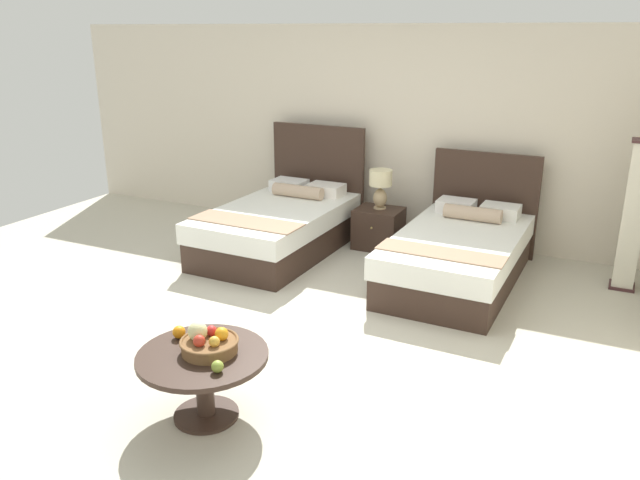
{
  "coord_description": "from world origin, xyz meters",
  "views": [
    {
      "loc": [
        2.38,
        -4.35,
        2.46
      ],
      "look_at": [
        0.04,
        0.47,
        0.65
      ],
      "focal_mm": 35.09,
      "sensor_mm": 36.0,
      "label": 1
    }
  ],
  "objects_px": {
    "coffee_table": "(203,369)",
    "floor_lamp_corner": "(633,216)",
    "bed_near_window": "(281,225)",
    "nightstand": "(379,228)",
    "table_lamp": "(381,184)",
    "loose_orange": "(179,332)",
    "loose_apple": "(217,366)",
    "bed_near_corner": "(460,253)",
    "fruit_bowl": "(208,342)"
  },
  "relations": [
    {
      "from": "nightstand",
      "to": "floor_lamp_corner",
      "type": "height_order",
      "value": "floor_lamp_corner"
    },
    {
      "from": "loose_apple",
      "to": "floor_lamp_corner",
      "type": "height_order",
      "value": "floor_lamp_corner"
    },
    {
      "from": "coffee_table",
      "to": "bed_near_corner",
      "type": "bearing_deg",
      "value": 73.47
    },
    {
      "from": "bed_near_window",
      "to": "table_lamp",
      "type": "distance_m",
      "value": 1.24
    },
    {
      "from": "bed_near_corner",
      "to": "nightstand",
      "type": "height_order",
      "value": "bed_near_corner"
    },
    {
      "from": "bed_near_corner",
      "to": "loose_orange",
      "type": "relative_size",
      "value": 24.43
    },
    {
      "from": "nightstand",
      "to": "loose_apple",
      "type": "distance_m",
      "value": 3.89
    },
    {
      "from": "coffee_table",
      "to": "fruit_bowl",
      "type": "xyz_separation_m",
      "value": [
        0.02,
        0.04,
        0.18
      ]
    },
    {
      "from": "fruit_bowl",
      "to": "loose_orange",
      "type": "height_order",
      "value": "fruit_bowl"
    },
    {
      "from": "bed_near_window",
      "to": "table_lamp",
      "type": "height_order",
      "value": "bed_near_window"
    },
    {
      "from": "nightstand",
      "to": "coffee_table",
      "type": "height_order",
      "value": "same"
    },
    {
      "from": "coffee_table",
      "to": "fruit_bowl",
      "type": "height_order",
      "value": "fruit_bowl"
    },
    {
      "from": "nightstand",
      "to": "coffee_table",
      "type": "distance_m",
      "value": 3.71
    },
    {
      "from": "floor_lamp_corner",
      "to": "bed_near_corner",
      "type": "bearing_deg",
      "value": -160.88
    },
    {
      "from": "bed_near_window",
      "to": "fruit_bowl",
      "type": "distance_m",
      "value": 3.3
    },
    {
      "from": "bed_near_window",
      "to": "bed_near_corner",
      "type": "relative_size",
      "value": 0.98
    },
    {
      "from": "table_lamp",
      "to": "floor_lamp_corner",
      "type": "height_order",
      "value": "floor_lamp_corner"
    },
    {
      "from": "bed_near_corner",
      "to": "loose_apple",
      "type": "height_order",
      "value": "bed_near_corner"
    },
    {
      "from": "coffee_table",
      "to": "floor_lamp_corner",
      "type": "height_order",
      "value": "floor_lamp_corner"
    },
    {
      "from": "fruit_bowl",
      "to": "nightstand",
      "type": "bearing_deg",
      "value": 93.24
    },
    {
      "from": "floor_lamp_corner",
      "to": "loose_orange",
      "type": "bearing_deg",
      "value": -127.65
    },
    {
      "from": "bed_near_corner",
      "to": "fruit_bowl",
      "type": "xyz_separation_m",
      "value": [
        -0.9,
        -3.06,
        0.24
      ]
    },
    {
      "from": "loose_orange",
      "to": "floor_lamp_corner",
      "type": "height_order",
      "value": "floor_lamp_corner"
    },
    {
      "from": "bed_near_window",
      "to": "nightstand",
      "type": "distance_m",
      "value": 1.15
    },
    {
      "from": "bed_near_window",
      "to": "coffee_table",
      "type": "height_order",
      "value": "bed_near_window"
    },
    {
      "from": "nightstand",
      "to": "table_lamp",
      "type": "bearing_deg",
      "value": 90.0
    },
    {
      "from": "bed_near_window",
      "to": "loose_apple",
      "type": "distance_m",
      "value": 3.55
    },
    {
      "from": "fruit_bowl",
      "to": "floor_lamp_corner",
      "type": "bearing_deg",
      "value": 55.93
    },
    {
      "from": "table_lamp",
      "to": "floor_lamp_corner",
      "type": "relative_size",
      "value": 0.31
    },
    {
      "from": "nightstand",
      "to": "fruit_bowl",
      "type": "bearing_deg",
      "value": -86.76
    },
    {
      "from": "floor_lamp_corner",
      "to": "nightstand",
      "type": "bearing_deg",
      "value": 178.43
    },
    {
      "from": "fruit_bowl",
      "to": "floor_lamp_corner",
      "type": "height_order",
      "value": "floor_lamp_corner"
    },
    {
      "from": "nightstand",
      "to": "floor_lamp_corner",
      "type": "relative_size",
      "value": 0.35
    },
    {
      "from": "table_lamp",
      "to": "floor_lamp_corner",
      "type": "bearing_deg",
      "value": -2.01
    },
    {
      "from": "fruit_bowl",
      "to": "table_lamp",
      "type": "bearing_deg",
      "value": 93.22
    },
    {
      "from": "table_lamp",
      "to": "loose_orange",
      "type": "bearing_deg",
      "value": -91.32
    },
    {
      "from": "table_lamp",
      "to": "loose_apple",
      "type": "relative_size",
      "value": 5.95
    },
    {
      "from": "loose_orange",
      "to": "loose_apple",
      "type": "bearing_deg",
      "value": -27.56
    },
    {
      "from": "nightstand",
      "to": "table_lamp",
      "type": "xyz_separation_m",
      "value": [
        0.0,
        0.02,
        0.52
      ]
    },
    {
      "from": "loose_orange",
      "to": "floor_lamp_corner",
      "type": "bearing_deg",
      "value": 52.35
    },
    {
      "from": "bed_near_corner",
      "to": "fruit_bowl",
      "type": "height_order",
      "value": "bed_near_corner"
    },
    {
      "from": "loose_apple",
      "to": "bed_near_corner",
      "type": "bearing_deg",
      "value": 77.88
    },
    {
      "from": "loose_apple",
      "to": "loose_orange",
      "type": "distance_m",
      "value": 0.55
    },
    {
      "from": "bed_near_window",
      "to": "bed_near_corner",
      "type": "xyz_separation_m",
      "value": [
        2.09,
        -0.0,
        -0.02
      ]
    },
    {
      "from": "nightstand",
      "to": "floor_lamp_corner",
      "type": "xyz_separation_m",
      "value": [
        2.64,
        -0.07,
        0.51
      ]
    },
    {
      "from": "bed_near_corner",
      "to": "loose_orange",
      "type": "bearing_deg",
      "value": -111.66
    },
    {
      "from": "coffee_table",
      "to": "loose_orange",
      "type": "height_order",
      "value": "loose_orange"
    },
    {
      "from": "loose_apple",
      "to": "floor_lamp_corner",
      "type": "distance_m",
      "value": 4.4
    },
    {
      "from": "loose_apple",
      "to": "floor_lamp_corner",
      "type": "relative_size",
      "value": 0.05
    },
    {
      "from": "bed_near_window",
      "to": "loose_apple",
      "type": "xyz_separation_m",
      "value": [
        1.39,
        -3.26,
        0.2
      ]
    }
  ]
}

